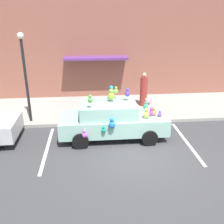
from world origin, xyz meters
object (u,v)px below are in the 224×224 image
plush_covered_car (112,119)px  teddy_bear_on_sidewalk (148,106)px  pedestrian_near_shopfront (144,91)px  street_lamp_post (25,70)px

plush_covered_car → teddy_bear_on_sidewalk: size_ratio=5.38×
teddy_bear_on_sidewalk → plush_covered_car: bearing=-133.6°
pedestrian_near_shopfront → teddy_bear_on_sidewalk: bearing=-90.9°
pedestrian_near_shopfront → plush_covered_car: bearing=-121.4°
teddy_bear_on_sidewalk → pedestrian_near_shopfront: (0.02, 1.21, 0.47)m
teddy_bear_on_sidewalk → pedestrian_near_shopfront: 1.30m
plush_covered_car → teddy_bear_on_sidewalk: plush_covered_car is taller
plush_covered_car → street_lamp_post: size_ratio=1.09×
plush_covered_car → teddy_bear_on_sidewalk: (2.01, 2.11, -0.27)m
plush_covered_car → teddy_bear_on_sidewalk: 2.92m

